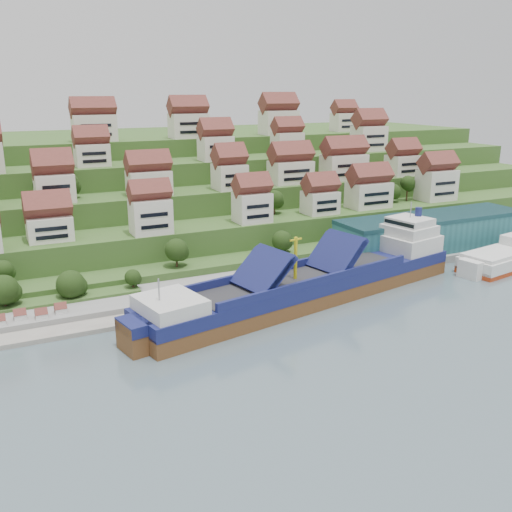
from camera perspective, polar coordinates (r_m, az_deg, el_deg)
ground at (r=134.63m, az=5.27°, el=-4.42°), size 300.00×300.00×0.00m
quay at (r=156.50m, az=8.77°, el=-1.13°), size 180.00×14.00×2.20m
pebble_beach at (r=128.77m, az=-20.65°, el=-6.21°), size 45.00×20.00×1.00m
hillside at (r=224.15m, az=-8.40°, el=6.69°), size 260.00×128.00×31.00m
hillside_village at (r=182.86m, az=-3.63°, el=9.03°), size 157.20×63.61×28.87m
hillside_trees at (r=161.36m, az=-6.21°, el=4.72°), size 140.38×62.31×32.26m
warehouse at (r=175.92m, az=17.15°, el=2.34°), size 60.00×15.00×10.00m
flagpole at (r=149.90m, az=9.34°, el=0.37°), size 1.28×0.16×8.00m
beach_huts at (r=126.93m, az=-21.56°, el=-5.85°), size 14.40×3.70×2.20m
cargo_ship at (r=134.78m, az=6.11°, el=-2.80°), size 87.15×30.35×19.23m
second_ship at (r=172.47m, az=23.73°, el=-0.19°), size 31.04×15.89×8.58m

